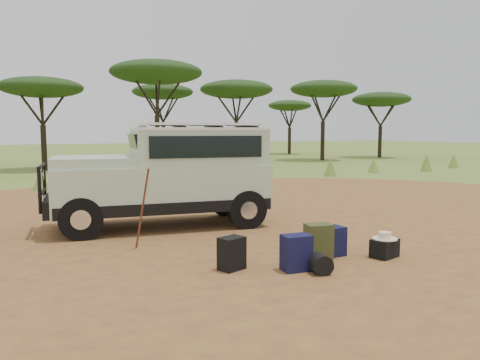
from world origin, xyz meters
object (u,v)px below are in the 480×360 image
safari_vehicle (169,177)px  backpack_olive (318,242)px  backpack_navy (296,253)px  walking_staff (142,209)px  hard_case (385,248)px  duffel_navy (330,241)px  backpack_black (232,254)px

safari_vehicle → backpack_olive: (1.21, -3.62, -0.78)m
backpack_navy → backpack_olive: 0.76m
walking_staff → hard_case: (3.28, -2.36, -0.55)m
backpack_navy → duffel_navy: size_ratio=1.10×
backpack_olive → hard_case: (1.00, -0.44, -0.13)m
backpack_black → duffel_navy: backpack_black is taller
hard_case → safari_vehicle: bearing=104.8°
backpack_olive → backpack_black: bearing=-171.3°
backpack_black → hard_case: bearing=-30.2°
backpack_black → backpack_navy: size_ratio=0.92×
safari_vehicle → backpack_black: safari_vehicle is taller
safari_vehicle → backpack_black: (-0.28, -3.49, -0.82)m
backpack_olive → duffel_navy: backpack_olive is taller
backpack_black → backpack_olive: size_ratio=0.87×
walking_staff → backpack_navy: 2.83m
walking_staff → backpack_black: 2.02m
hard_case → backpack_navy: bearing=163.5°
backpack_navy → duffel_navy: (0.97, 0.41, -0.02)m
backpack_navy → backpack_olive: (0.68, 0.35, 0.02)m
backpack_olive → duffel_navy: size_ratio=1.17×
backpack_black → backpack_navy: 0.94m
backpack_olive → walking_staff: bearing=153.5°
backpack_navy → safari_vehicle: bearing=106.4°
backpack_navy → hard_case: size_ratio=1.24×
backpack_olive → hard_case: size_ratio=1.32×
walking_staff → backpack_olive: bearing=-66.4°
safari_vehicle → duffel_navy: size_ratio=9.79×
duffel_navy → hard_case: (0.70, -0.50, -0.09)m
safari_vehicle → backpack_olive: size_ratio=8.36×
walking_staff → backpack_olive: (2.29, -1.93, -0.42)m
walking_staff → hard_case: 4.08m
duffel_navy → walking_staff: bearing=143.7°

